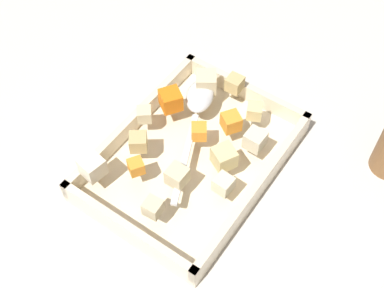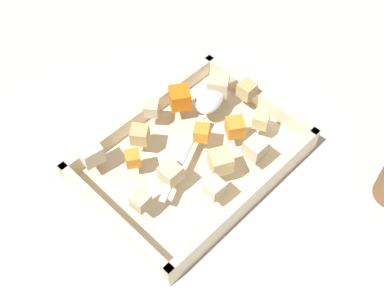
% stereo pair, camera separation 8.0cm
% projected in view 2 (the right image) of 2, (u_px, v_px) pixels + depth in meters
% --- Properties ---
extents(ground_plane, '(4.00, 4.00, 0.00)m').
position_uv_depth(ground_plane, '(183.00, 164.00, 0.84)').
color(ground_plane, beige).
extents(baking_dish, '(0.34, 0.25, 0.05)m').
position_uv_depth(baking_dish, '(192.00, 160.00, 0.83)').
color(baking_dish, beige).
rests_on(baking_dish, ground_plane).
extents(carrot_chunk_corner_sw, '(0.03, 0.03, 0.02)m').
position_uv_depth(carrot_chunk_corner_sw, '(133.00, 158.00, 0.78)').
color(carrot_chunk_corner_sw, orange).
rests_on(carrot_chunk_corner_sw, baking_dish).
extents(carrot_chunk_mid_right, '(0.05, 0.05, 0.03)m').
position_uv_depth(carrot_chunk_mid_right, '(180.00, 98.00, 0.84)').
color(carrot_chunk_mid_right, orange).
rests_on(carrot_chunk_mid_right, baking_dish).
extents(carrot_chunk_back_center, '(0.04, 0.04, 0.03)m').
position_uv_depth(carrot_chunk_back_center, '(235.00, 127.00, 0.81)').
color(carrot_chunk_back_center, orange).
rests_on(carrot_chunk_back_center, baking_dish).
extents(carrot_chunk_heap_side, '(0.03, 0.03, 0.02)m').
position_uv_depth(carrot_chunk_heap_side, '(201.00, 133.00, 0.81)').
color(carrot_chunk_heap_side, orange).
rests_on(carrot_chunk_heap_side, baking_dish).
extents(potato_chunk_corner_ne, '(0.03, 0.03, 0.03)m').
position_uv_depth(potato_chunk_corner_ne, '(170.00, 173.00, 0.76)').
color(potato_chunk_corner_ne, beige).
rests_on(potato_chunk_corner_ne, baking_dish).
extents(potato_chunk_near_spoon, '(0.04, 0.04, 0.03)m').
position_uv_depth(potato_chunk_near_spoon, '(220.00, 161.00, 0.77)').
color(potato_chunk_near_spoon, '#E0CC89').
rests_on(potato_chunk_near_spoon, baking_dish).
extents(potato_chunk_near_left, '(0.03, 0.03, 0.02)m').
position_uv_depth(potato_chunk_near_left, '(141.00, 201.00, 0.73)').
color(potato_chunk_near_left, beige).
rests_on(potato_chunk_near_left, baking_dish).
extents(potato_chunk_front_center, '(0.03, 0.03, 0.02)m').
position_uv_depth(potato_chunk_front_center, '(261.00, 120.00, 0.82)').
color(potato_chunk_front_center, '#E0CC89').
rests_on(potato_chunk_front_center, baking_dish).
extents(potato_chunk_far_right, '(0.04, 0.04, 0.03)m').
position_uv_depth(potato_chunk_far_right, '(140.00, 135.00, 0.80)').
color(potato_chunk_far_right, tan).
rests_on(potato_chunk_far_right, baking_dish).
extents(potato_chunk_corner_nw, '(0.03, 0.03, 0.03)m').
position_uv_depth(potato_chunk_corner_nw, '(215.00, 188.00, 0.75)').
color(potato_chunk_corner_nw, beige).
rests_on(potato_chunk_corner_nw, baking_dish).
extents(potato_chunk_center, '(0.03, 0.03, 0.02)m').
position_uv_depth(potato_chunk_center, '(151.00, 109.00, 0.84)').
color(potato_chunk_center, beige).
rests_on(potato_chunk_center, baking_dish).
extents(potato_chunk_under_handle, '(0.03, 0.03, 0.03)m').
position_uv_depth(potato_chunk_under_handle, '(248.00, 91.00, 0.86)').
color(potato_chunk_under_handle, tan).
rests_on(potato_chunk_under_handle, baking_dish).
extents(potato_chunk_mid_left, '(0.05, 0.05, 0.03)m').
position_uv_depth(potato_chunk_mid_left, '(218.00, 85.00, 0.86)').
color(potato_chunk_mid_left, beige).
rests_on(potato_chunk_mid_left, baking_dish).
extents(parsnip_chunk_heap_top, '(0.03, 0.03, 0.03)m').
position_uv_depth(parsnip_chunk_heap_top, '(255.00, 148.00, 0.79)').
color(parsnip_chunk_heap_top, beige).
rests_on(parsnip_chunk_heap_top, baking_dish).
extents(parsnip_chunk_corner_se, '(0.04, 0.04, 0.03)m').
position_uv_depth(parsnip_chunk_corner_se, '(91.00, 153.00, 0.78)').
color(parsnip_chunk_corner_se, silver).
rests_on(parsnip_chunk_corner_se, baking_dish).
extents(serving_spoon, '(0.23, 0.12, 0.02)m').
position_uv_depth(serving_spoon, '(207.00, 104.00, 0.85)').
color(serving_spoon, silver).
rests_on(serving_spoon, baking_dish).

